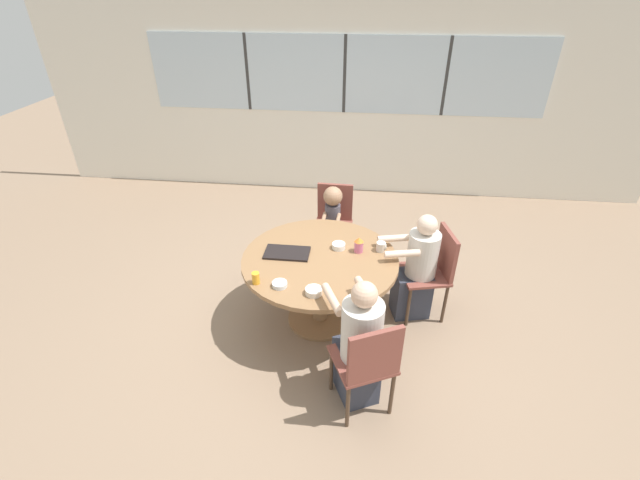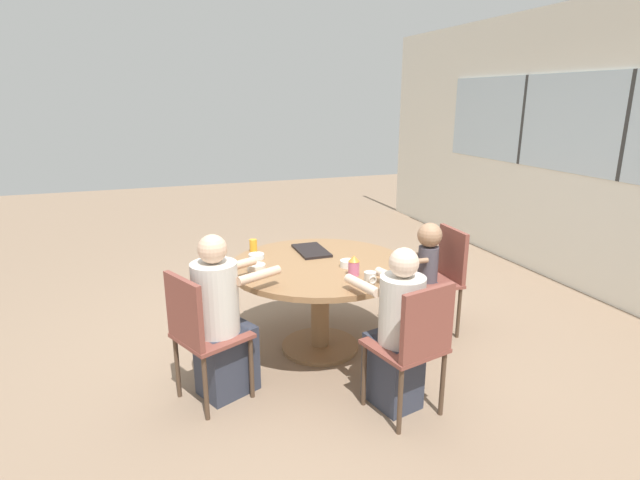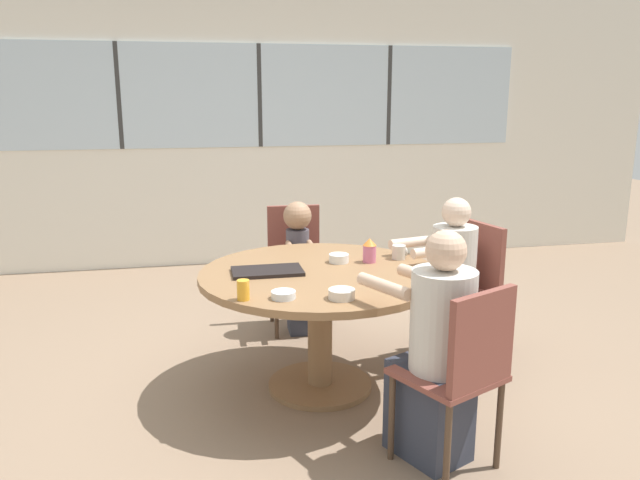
{
  "view_description": "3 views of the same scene",
  "coord_description": "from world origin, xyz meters",
  "px_view_note": "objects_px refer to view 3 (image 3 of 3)",
  "views": [
    {
      "loc": [
        0.34,
        -3.01,
        2.78
      ],
      "look_at": [
        0.0,
        0.0,
        0.88
      ],
      "focal_mm": 24.0,
      "sensor_mm": 36.0,
      "label": 1
    },
    {
      "loc": [
        3.33,
        -1.17,
        1.9
      ],
      "look_at": [
        0.0,
        0.0,
        0.88
      ],
      "focal_mm": 28.0,
      "sensor_mm": 36.0,
      "label": 2
    },
    {
      "loc": [
        -0.68,
        -3.27,
        1.67
      ],
      "look_at": [
        0.0,
        0.0,
        0.88
      ],
      "focal_mm": 35.0,
      "sensor_mm": 36.0,
      "label": 3
    }
  ],
  "objects_px": {
    "chair_for_toddler": "(295,255)",
    "person_woman_green_shirt": "(435,358)",
    "person_toddler": "(298,264)",
    "juice_glass": "(243,290)",
    "chair_for_man_blue_shirt": "(470,279)",
    "bowl_white_shallow": "(342,294)",
    "coffee_mug": "(399,252)",
    "person_man_blue_shirt": "(448,289)",
    "sippy_cup": "(369,250)",
    "chair_for_woman_green_shirt": "(464,364)",
    "bowl_cereal": "(283,295)",
    "bowl_fruit": "(339,258)"
  },
  "relations": [
    {
      "from": "chair_for_toddler",
      "to": "person_woman_green_shirt",
      "type": "xyz_separation_m",
      "value": [
        0.34,
        -1.85,
        -0.03
      ]
    },
    {
      "from": "person_toddler",
      "to": "juice_glass",
      "type": "bearing_deg",
      "value": 71.27
    },
    {
      "from": "person_toddler",
      "to": "person_woman_green_shirt",
      "type": "bearing_deg",
      "value": 103.21
    },
    {
      "from": "chair_for_man_blue_shirt",
      "to": "bowl_white_shallow",
      "type": "height_order",
      "value": "chair_for_man_blue_shirt"
    },
    {
      "from": "person_woman_green_shirt",
      "to": "coffee_mug",
      "type": "bearing_deg",
      "value": 56.34
    },
    {
      "from": "chair_for_man_blue_shirt",
      "to": "person_woman_green_shirt",
      "type": "bearing_deg",
      "value": 134.85
    },
    {
      "from": "chair_for_man_blue_shirt",
      "to": "bowl_white_shallow",
      "type": "bearing_deg",
      "value": 112.4
    },
    {
      "from": "person_man_blue_shirt",
      "to": "sippy_cup",
      "type": "distance_m",
      "value": 0.61
    },
    {
      "from": "chair_for_man_blue_shirt",
      "to": "juice_glass",
      "type": "bearing_deg",
      "value": 100.41
    },
    {
      "from": "chair_for_toddler",
      "to": "juice_glass",
      "type": "distance_m",
      "value": 1.55
    },
    {
      "from": "person_man_blue_shirt",
      "to": "coffee_mug",
      "type": "distance_m",
      "value": 0.43
    },
    {
      "from": "chair_for_woman_green_shirt",
      "to": "bowl_white_shallow",
      "type": "relative_size",
      "value": 6.72
    },
    {
      "from": "person_toddler",
      "to": "juice_glass",
      "type": "height_order",
      "value": "person_toddler"
    },
    {
      "from": "bowl_cereal",
      "to": "sippy_cup",
      "type": "bearing_deg",
      "value": 43.3
    },
    {
      "from": "person_woman_green_shirt",
      "to": "person_toddler",
      "type": "relative_size",
      "value": 1.17
    },
    {
      "from": "chair_for_woman_green_shirt",
      "to": "bowl_white_shallow",
      "type": "bearing_deg",
      "value": 108.14
    },
    {
      "from": "bowl_white_shallow",
      "to": "bowl_cereal",
      "type": "height_order",
      "value": "bowl_white_shallow"
    },
    {
      "from": "chair_for_toddler",
      "to": "sippy_cup",
      "type": "xyz_separation_m",
      "value": [
        0.29,
        -0.91,
        0.25
      ]
    },
    {
      "from": "chair_for_man_blue_shirt",
      "to": "coffee_mug",
      "type": "bearing_deg",
      "value": 84.63
    },
    {
      "from": "bowl_white_shallow",
      "to": "bowl_cereal",
      "type": "distance_m",
      "value": 0.28
    },
    {
      "from": "chair_for_man_blue_shirt",
      "to": "person_toddler",
      "type": "distance_m",
      "value": 1.19
    },
    {
      "from": "person_woman_green_shirt",
      "to": "chair_for_toddler",
      "type": "bearing_deg",
      "value": 75.5
    },
    {
      "from": "chair_for_toddler",
      "to": "bowl_white_shallow",
      "type": "xyz_separation_m",
      "value": [
        -0.03,
        -1.53,
        0.2
      ]
    },
    {
      "from": "chair_for_toddler",
      "to": "bowl_fruit",
      "type": "bearing_deg",
      "value": 99.23
    },
    {
      "from": "bowl_white_shallow",
      "to": "coffee_mug",
      "type": "bearing_deg",
      "value": 51.86
    },
    {
      "from": "sippy_cup",
      "to": "juice_glass",
      "type": "xyz_separation_m",
      "value": [
        -0.78,
        -0.54,
        -0.02
      ]
    },
    {
      "from": "chair_for_woman_green_shirt",
      "to": "bowl_cereal",
      "type": "distance_m",
      "value": 0.9
    },
    {
      "from": "person_woman_green_shirt",
      "to": "sippy_cup",
      "type": "bearing_deg",
      "value": 67.97
    },
    {
      "from": "juice_glass",
      "to": "bowl_white_shallow",
      "type": "bearing_deg",
      "value": -9.55
    },
    {
      "from": "person_woman_green_shirt",
      "to": "bowl_cereal",
      "type": "distance_m",
      "value": 0.77
    },
    {
      "from": "coffee_mug",
      "to": "bowl_cereal",
      "type": "height_order",
      "value": "coffee_mug"
    },
    {
      "from": "person_toddler",
      "to": "bowl_white_shallow",
      "type": "xyz_separation_m",
      "value": [
        -0.02,
        -1.38,
        0.23
      ]
    },
    {
      "from": "sippy_cup",
      "to": "person_toddler",
      "type": "bearing_deg",
      "value": 111.19
    },
    {
      "from": "person_woman_green_shirt",
      "to": "bowl_cereal",
      "type": "height_order",
      "value": "person_woman_green_shirt"
    },
    {
      "from": "chair_for_toddler",
      "to": "bowl_cereal",
      "type": "xyz_separation_m",
      "value": [
        -0.3,
        -1.47,
        0.19
      ]
    },
    {
      "from": "bowl_white_shallow",
      "to": "sippy_cup",
      "type": "bearing_deg",
      "value": 62.86
    },
    {
      "from": "chair_for_woman_green_shirt",
      "to": "chair_for_toddler",
      "type": "bearing_deg",
      "value": 76.67
    },
    {
      "from": "chair_for_toddler",
      "to": "person_man_blue_shirt",
      "type": "bearing_deg",
      "value": 136.12
    },
    {
      "from": "chair_for_man_blue_shirt",
      "to": "sippy_cup",
      "type": "bearing_deg",
      "value": 85.29
    },
    {
      "from": "person_woman_green_shirt",
      "to": "coffee_mug",
      "type": "distance_m",
      "value": 1.01
    },
    {
      "from": "bowl_cereal",
      "to": "chair_for_toddler",
      "type": "bearing_deg",
      "value": 78.39
    },
    {
      "from": "chair_for_toddler",
      "to": "coffee_mug",
      "type": "height_order",
      "value": "chair_for_toddler"
    },
    {
      "from": "chair_for_toddler",
      "to": "coffee_mug",
      "type": "distance_m",
      "value": 1.03
    },
    {
      "from": "person_toddler",
      "to": "juice_glass",
      "type": "distance_m",
      "value": 1.41
    },
    {
      "from": "person_man_blue_shirt",
      "to": "bowl_white_shallow",
      "type": "relative_size",
      "value": 8.09
    },
    {
      "from": "person_woman_green_shirt",
      "to": "juice_glass",
      "type": "bearing_deg",
      "value": 129.82
    },
    {
      "from": "coffee_mug",
      "to": "bowl_fruit",
      "type": "relative_size",
      "value": 0.75
    },
    {
      "from": "person_woman_green_shirt",
      "to": "bowl_white_shallow",
      "type": "height_order",
      "value": "person_woman_green_shirt"
    },
    {
      "from": "bowl_fruit",
      "to": "chair_for_toddler",
      "type": "bearing_deg",
      "value": 97.39
    },
    {
      "from": "chair_for_toddler",
      "to": "person_toddler",
      "type": "relative_size",
      "value": 0.93
    }
  ]
}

